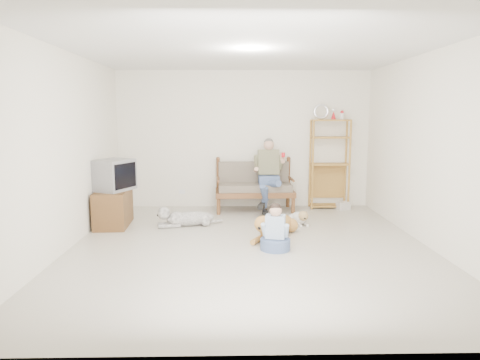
{
  "coord_description": "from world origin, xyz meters",
  "views": [
    {
      "loc": [
        -0.26,
        -5.79,
        1.82
      ],
      "look_at": [
        -0.11,
        1.0,
        0.8
      ],
      "focal_mm": 32.0,
      "sensor_mm": 36.0,
      "label": 1
    }
  ],
  "objects_px": {
    "etagere": "(329,163)",
    "tv_stand": "(113,208)",
    "loveseat": "(254,185)",
    "golden_retriever": "(274,226)"
  },
  "relations": [
    {
      "from": "etagere",
      "to": "tv_stand",
      "type": "bearing_deg",
      "value": -161.29
    },
    {
      "from": "tv_stand",
      "to": "loveseat",
      "type": "bearing_deg",
      "value": 22.24
    },
    {
      "from": "loveseat",
      "to": "etagere",
      "type": "relative_size",
      "value": 0.74
    },
    {
      "from": "tv_stand",
      "to": "golden_retriever",
      "type": "xyz_separation_m",
      "value": [
        2.62,
        -0.76,
        -0.13
      ]
    },
    {
      "from": "etagere",
      "to": "golden_retriever",
      "type": "xyz_separation_m",
      "value": [
        -1.3,
        -2.09,
        -0.73
      ]
    },
    {
      "from": "loveseat",
      "to": "etagere",
      "type": "distance_m",
      "value": 1.55
    },
    {
      "from": "etagere",
      "to": "golden_retriever",
      "type": "distance_m",
      "value": 2.56
    },
    {
      "from": "etagere",
      "to": "tv_stand",
      "type": "distance_m",
      "value": 4.17
    },
    {
      "from": "loveseat",
      "to": "tv_stand",
      "type": "distance_m",
      "value": 2.69
    },
    {
      "from": "loveseat",
      "to": "etagere",
      "type": "height_order",
      "value": "etagere"
    }
  ]
}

